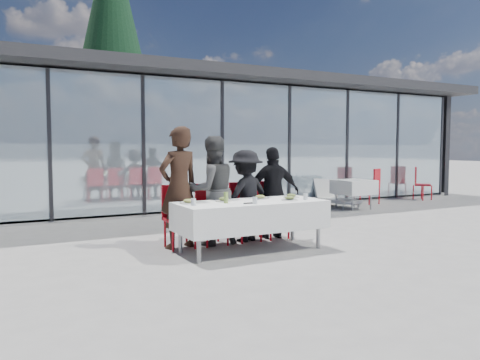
# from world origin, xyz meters

# --- Properties ---
(ground) EXTENTS (90.00, 90.00, 0.00)m
(ground) POSITION_xyz_m (0.00, 0.00, 0.00)
(ground) COLOR gray
(ground) RESTS_ON ground
(pavilion) EXTENTS (14.80, 8.80, 3.44)m
(pavilion) POSITION_xyz_m (2.00, 8.16, 2.15)
(pavilion) COLOR gray
(pavilion) RESTS_ON ground
(treeline) EXTENTS (62.50, 2.00, 4.40)m
(treeline) POSITION_xyz_m (-2.00, 28.00, 2.20)
(treeline) COLOR #123A15
(treeline) RESTS_ON ground
(dining_table) EXTENTS (2.26, 0.96, 0.75)m
(dining_table) POSITION_xyz_m (-0.47, -0.09, 0.54)
(dining_table) COLOR white
(dining_table) RESTS_ON ground
(diner_a) EXTENTS (0.83, 0.83, 1.88)m
(diner_a) POSITION_xyz_m (-1.36, 0.60, 0.94)
(diner_a) COLOR #332016
(diner_a) RESTS_ON ground
(diner_chair_a) EXTENTS (0.44, 0.44, 0.97)m
(diner_chair_a) POSITION_xyz_m (-1.36, 0.66, 0.54)
(diner_chair_a) COLOR red
(diner_chair_a) RESTS_ON ground
(diner_b) EXTENTS (0.86, 0.86, 1.74)m
(diner_b) POSITION_xyz_m (-0.80, 0.60, 0.87)
(diner_b) COLOR #464646
(diner_b) RESTS_ON ground
(diner_chair_b) EXTENTS (0.44, 0.44, 0.97)m
(diner_chair_b) POSITION_xyz_m (-0.80, 0.66, 0.54)
(diner_chair_b) COLOR red
(diner_chair_b) RESTS_ON ground
(diner_c) EXTENTS (1.21, 1.21, 1.52)m
(diner_c) POSITION_xyz_m (-0.19, 0.60, 0.76)
(diner_c) COLOR black
(diner_c) RESTS_ON ground
(diner_chair_c) EXTENTS (0.44, 0.44, 0.97)m
(diner_chair_c) POSITION_xyz_m (-0.19, 0.66, 0.54)
(diner_chair_c) COLOR red
(diner_chair_c) RESTS_ON ground
(diner_d) EXTENTS (1.10, 1.10, 1.57)m
(diner_d) POSITION_xyz_m (0.36, 0.60, 0.79)
(diner_d) COLOR black
(diner_d) RESTS_ON ground
(diner_chair_d) EXTENTS (0.44, 0.44, 0.97)m
(diner_chair_d) POSITION_xyz_m (0.36, 0.66, 0.54)
(diner_chair_d) COLOR red
(diner_chair_d) RESTS_ON ground
(plate_a) EXTENTS (0.25, 0.25, 0.07)m
(plate_a) POSITION_xyz_m (-1.41, 0.09, 0.78)
(plate_a) COLOR silver
(plate_a) RESTS_ON dining_table
(plate_b) EXTENTS (0.25, 0.25, 0.07)m
(plate_b) POSITION_xyz_m (-0.84, 0.09, 0.78)
(plate_b) COLOR silver
(plate_b) RESTS_ON dining_table
(plate_c) EXTENTS (0.25, 0.25, 0.07)m
(plate_c) POSITION_xyz_m (-0.20, 0.10, 0.78)
(plate_c) COLOR silver
(plate_c) RESTS_ON dining_table
(plate_d) EXTENTS (0.25, 0.25, 0.07)m
(plate_d) POSITION_xyz_m (0.34, 0.03, 0.78)
(plate_d) COLOR silver
(plate_d) RESTS_ON dining_table
(plate_extra) EXTENTS (0.25, 0.25, 0.07)m
(plate_extra) POSITION_xyz_m (0.12, -0.25, 0.78)
(plate_extra) COLOR silver
(plate_extra) RESTS_ON dining_table
(juice_bottle) EXTENTS (0.06, 0.06, 0.16)m
(juice_bottle) POSITION_xyz_m (-0.91, -0.13, 0.83)
(juice_bottle) COLOR #85A544
(juice_bottle) RESTS_ON dining_table
(drinking_glasses) EXTENTS (1.89, 0.29, 0.10)m
(drinking_glasses) POSITION_xyz_m (-0.54, -0.28, 0.80)
(drinking_glasses) COLOR silver
(drinking_glasses) RESTS_ON dining_table
(folded_eyeglasses) EXTENTS (0.14, 0.03, 0.01)m
(folded_eyeglasses) POSITION_xyz_m (-0.65, -0.33, 0.76)
(folded_eyeglasses) COLOR black
(folded_eyeglasses) RESTS_ON dining_table
(spare_table_right) EXTENTS (0.86, 0.86, 0.74)m
(spare_table_right) POSITION_xyz_m (4.17, 2.87, 0.55)
(spare_table_right) COLOR white
(spare_table_right) RESTS_ON ground
(spare_chair_a) EXTENTS (0.62, 0.62, 0.97)m
(spare_chair_a) POSITION_xyz_m (7.35, 3.57, 0.54)
(spare_chair_a) COLOR red
(spare_chair_a) RESTS_ON ground
(spare_chair_b) EXTENTS (0.59, 0.59, 0.97)m
(spare_chair_b) POSITION_xyz_m (5.37, 3.43, 0.54)
(spare_chair_b) COLOR red
(spare_chair_b) RESTS_ON ground
(lounger) EXTENTS (0.64, 1.35, 0.72)m
(lounger) POSITION_xyz_m (4.07, 3.56, 0.26)
(lounger) COLOR silver
(lounger) RESTS_ON ground
(conifer_tree) EXTENTS (4.00, 4.00, 10.50)m
(conifer_tree) POSITION_xyz_m (0.50, 13.00, 5.99)
(conifer_tree) COLOR #382316
(conifer_tree) RESTS_ON ground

